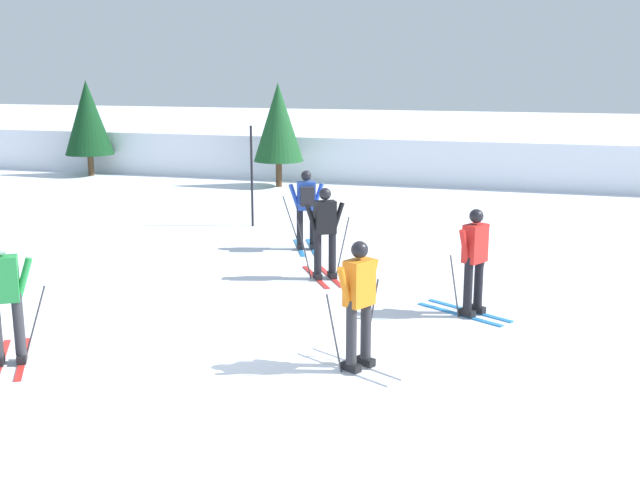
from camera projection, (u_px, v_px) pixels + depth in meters
ground_plane at (209, 342)px, 10.97m from camera, size 120.00×120.00×0.00m
far_snow_ridge at (417, 153)px, 28.25m from camera, size 80.00×6.52×1.51m
skier_red at (474, 259)px, 11.94m from camera, size 1.57×1.12×1.71m
skier_black at (325, 231)px, 14.01m from camera, size 1.16×1.55×1.71m
skier_green at (5, 298)px, 9.94m from camera, size 1.16×1.55×1.71m
skier_orange at (358, 302)px, 9.78m from camera, size 1.58×1.09×1.71m
skier_blue at (306, 206)px, 16.27m from camera, size 0.98×1.61×1.71m
trail_marker_pole at (252, 177)px, 18.67m from camera, size 0.06×0.06×2.46m
conifer_far_left at (88, 118)px, 27.29m from camera, size 1.72×1.72×3.40m
conifer_far_centre at (278, 122)px, 24.73m from camera, size 1.62×1.62×3.36m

